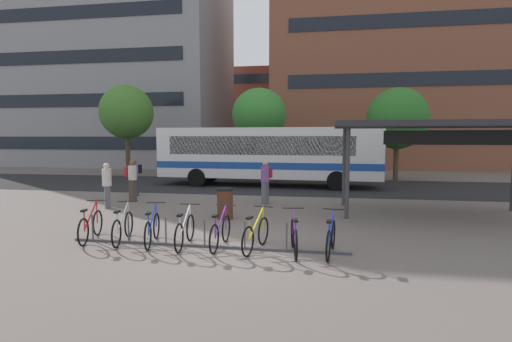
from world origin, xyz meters
TOP-DOWN VIEW (x-y plane):
  - ground at (0.00, 0.00)m, footprint 200.00×200.00m
  - bus_lane_asphalt at (0.00, 11.38)m, footprint 80.00×7.20m
  - city_bus at (-0.62, 11.38)m, footprint 12.12×3.07m
  - bike_rack at (-0.77, -0.34)m, footprint 7.07×0.20m
  - parked_bicycle_red_0 at (-3.90, -0.22)m, footprint 0.58×1.69m
  - parked_bicycle_silver_1 at (-2.99, -0.23)m, footprint 0.55×1.70m
  - parked_bicycle_blue_2 at (-2.15, -0.31)m, footprint 0.58×1.69m
  - parked_bicycle_white_3 at (-1.27, -0.36)m, footprint 0.52×1.72m
  - parked_bicycle_purple_4 at (-0.38, -0.31)m, footprint 0.52×1.72m
  - parked_bicycle_yellow_5 at (0.52, -0.39)m, footprint 0.57×1.69m
  - parked_bicycle_purple_6 at (1.43, -0.49)m, footprint 0.52×1.72m
  - parked_bicycle_blue_7 at (2.27, -0.48)m, footprint 0.52×1.71m
  - transit_shelter at (6.00, 4.62)m, footprint 6.93×3.51m
  - commuter_red_pack_0 at (-0.07, 5.77)m, footprint 0.49×0.60m
  - commuter_black_pack_1 at (-6.26, 6.90)m, footprint 0.42×0.58m
  - commuter_red_pack_2 at (-5.71, 5.54)m, footprint 0.59×0.46m
  - commuter_navy_pack_3 at (-5.93, 4.00)m, footprint 0.56×0.60m
  - trash_bin at (-1.04, 2.85)m, footprint 0.55×0.55m
  - street_tree_0 at (6.84, 15.06)m, footprint 3.68×3.68m
  - street_tree_1 at (-2.03, 17.03)m, footprint 3.79×3.79m
  - street_tree_2 at (-11.02, 15.21)m, footprint 3.62×3.62m
  - building_left_wing at (-19.03, 26.57)m, footprint 23.45×12.65m
  - building_right_wing at (11.25, 27.81)m, footprint 26.43×11.56m
  - building_centre_block at (-1.71, 41.20)m, footprint 16.98×11.38m

SIDE VIEW (x-z plane):
  - ground at x=0.00m, z-range 0.00..0.00m
  - bus_lane_asphalt at x=0.00m, z-range 0.00..0.01m
  - bike_rack at x=-0.77m, z-range -0.26..0.44m
  - parked_bicycle_red_0 at x=-3.90m, z-range -0.11..0.88m
  - parked_bicycle_silver_1 at x=-2.99m, z-range -0.11..0.88m
  - parked_bicycle_blue_2 at x=-2.15m, z-range -0.11..0.88m
  - parked_bicycle_white_3 at x=-1.27m, z-range -0.11..0.88m
  - parked_bicycle_purple_4 at x=-0.38m, z-range -0.11..0.88m
  - parked_bicycle_yellow_5 at x=0.52m, z-range -0.11..0.88m
  - parked_bicycle_purple_6 at x=1.43m, z-range -0.11..0.88m
  - parked_bicycle_blue_7 at x=2.27m, z-range -0.11..0.88m
  - trash_bin at x=-1.04m, z-range 0.00..1.03m
  - commuter_navy_pack_3 at x=-5.93m, z-range 0.13..1.85m
  - commuter_black_pack_1 at x=-6.26m, z-range 0.13..1.85m
  - commuter_red_pack_2 at x=-5.71m, z-range 0.14..1.87m
  - commuter_red_pack_0 at x=-0.07m, z-range 0.14..1.90m
  - city_bus at x=-0.62m, z-range 0.18..3.38m
  - transit_shelter at x=6.00m, z-range 1.43..4.66m
  - street_tree_0 at x=6.84m, z-range 0.97..6.67m
  - street_tree_1 at x=-2.03m, z-range 1.22..7.32m
  - street_tree_2 at x=-11.02m, z-range 1.27..7.52m
  - building_centre_block at x=-1.71m, z-range 0.00..11.09m
  - building_right_wing at x=11.25m, z-range 0.00..17.95m
  - building_left_wing at x=-19.03m, z-range 0.00..21.71m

